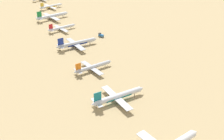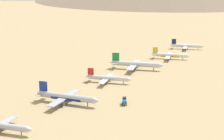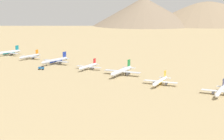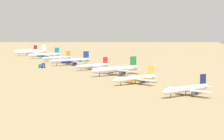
{
  "view_description": "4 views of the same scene",
  "coord_description": "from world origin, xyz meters",
  "px_view_note": "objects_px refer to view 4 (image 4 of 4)",
  "views": [
    {
      "loc": [
        -76.8,
        -217.31,
        97.02
      ],
      "look_at": [
        1.67,
        -63.78,
        6.63
      ],
      "focal_mm": 44.38,
      "sensor_mm": 36.0,
      "label": 1
    },
    {
      "loc": [
        115.35,
        -174.7,
        72.59
      ],
      "look_at": [
        -2.63,
        63.44,
        5.22
      ],
      "focal_mm": 62.38,
      "sensor_mm": 36.0,
      "label": 2
    },
    {
      "loc": [
        254.47,
        281.93,
        63.95
      ],
      "look_at": [
        14.97,
        89.89,
        6.48
      ],
      "focal_mm": 58.2,
      "sensor_mm": 36.0,
      "label": 3
    },
    {
      "loc": [
        143.11,
        358.07,
        31.9
      ],
      "look_at": [
        6.64,
        92.06,
        3.82
      ],
      "focal_mm": 72.36,
      "sensor_mm": 36.0,
      "label": 4
    }
  ],
  "objects_px": {
    "parked_jet_1": "(31,52)",
    "service_truck": "(42,65)",
    "parked_jet_2": "(45,55)",
    "parked_jet_3": "(57,58)",
    "parked_jet_5": "(93,66)",
    "parked_jet_7": "(136,78)",
    "parked_jet_4": "(71,61)",
    "parked_jet_6": "(116,69)",
    "parked_jet_0": "(26,51)",
    "parked_jet_8": "(187,89)"
  },
  "relations": [
    {
      "from": "parked_jet_5",
      "to": "service_truck",
      "type": "xyz_separation_m",
      "value": [
        28.46,
        -34.97,
        -1.08
      ]
    },
    {
      "from": "parked_jet_4",
      "to": "parked_jet_7",
      "type": "relative_size",
      "value": 1.21
    },
    {
      "from": "parked_jet_0",
      "to": "parked_jet_2",
      "type": "relative_size",
      "value": 0.9
    },
    {
      "from": "parked_jet_4",
      "to": "parked_jet_6",
      "type": "xyz_separation_m",
      "value": [
        3.92,
        90.61,
        0.25
      ]
    },
    {
      "from": "parked_jet_2",
      "to": "parked_jet_6",
      "type": "bearing_deg",
      "value": 86.32
    },
    {
      "from": "parked_jet_0",
      "to": "parked_jet_5",
      "type": "height_order",
      "value": "parked_jet_0"
    },
    {
      "from": "parked_jet_5",
      "to": "parked_jet_8",
      "type": "height_order",
      "value": "parked_jet_8"
    },
    {
      "from": "parked_jet_7",
      "to": "parked_jet_8",
      "type": "xyz_separation_m",
      "value": [
        0.74,
        49.01,
        -0.03
      ]
    },
    {
      "from": "parked_jet_6",
      "to": "parked_jet_2",
      "type": "bearing_deg",
      "value": -93.68
    },
    {
      "from": "parked_jet_5",
      "to": "parked_jet_6",
      "type": "bearing_deg",
      "value": 86.88
    },
    {
      "from": "parked_jet_6",
      "to": "parked_jet_7",
      "type": "distance_m",
      "value": 48.2
    },
    {
      "from": "parked_jet_1",
      "to": "parked_jet_4",
      "type": "bearing_deg",
      "value": 86.23
    },
    {
      "from": "parked_jet_6",
      "to": "parked_jet_7",
      "type": "bearing_deg",
      "value": 75.6
    },
    {
      "from": "parked_jet_5",
      "to": "service_truck",
      "type": "distance_m",
      "value": 45.1
    },
    {
      "from": "parked_jet_2",
      "to": "parked_jet_4",
      "type": "distance_m",
      "value": 92.83
    },
    {
      "from": "parked_jet_6",
      "to": "parked_jet_4",
      "type": "bearing_deg",
      "value": -92.48
    },
    {
      "from": "parked_jet_8",
      "to": "parked_jet_7",
      "type": "bearing_deg",
      "value": -90.86
    },
    {
      "from": "parked_jet_3",
      "to": "service_truck",
      "type": "bearing_deg",
      "value": 60.05
    },
    {
      "from": "parked_jet_1",
      "to": "parked_jet_6",
      "type": "height_order",
      "value": "parked_jet_1"
    },
    {
      "from": "parked_jet_4",
      "to": "parked_jet_1",
      "type": "bearing_deg",
      "value": -93.77
    },
    {
      "from": "parked_jet_7",
      "to": "service_truck",
      "type": "distance_m",
      "value": 124.68
    },
    {
      "from": "parked_jet_4",
      "to": "parked_jet_7",
      "type": "height_order",
      "value": "parked_jet_4"
    },
    {
      "from": "parked_jet_7",
      "to": "parked_jet_4",
      "type": "bearing_deg",
      "value": -96.61
    },
    {
      "from": "parked_jet_4",
      "to": "service_truck",
      "type": "xyz_separation_m",
      "value": [
        30.08,
        13.42,
        -1.76
      ]
    },
    {
      "from": "parked_jet_5",
      "to": "parked_jet_7",
      "type": "distance_m",
      "value": 90.03
    },
    {
      "from": "parked_jet_0",
      "to": "parked_jet_1",
      "type": "relative_size",
      "value": 0.79
    },
    {
      "from": "parked_jet_4",
      "to": "parked_jet_8",
      "type": "relative_size",
      "value": 1.23
    },
    {
      "from": "service_truck",
      "to": "parked_jet_4",
      "type": "bearing_deg",
      "value": -155.96
    },
    {
      "from": "parked_jet_7",
      "to": "parked_jet_8",
      "type": "relative_size",
      "value": 1.02
    },
    {
      "from": "parked_jet_0",
      "to": "service_truck",
      "type": "relative_size",
      "value": 5.96
    },
    {
      "from": "parked_jet_4",
      "to": "service_truck",
      "type": "height_order",
      "value": "parked_jet_4"
    },
    {
      "from": "parked_jet_6",
      "to": "parked_jet_7",
      "type": "relative_size",
      "value": 1.26
    },
    {
      "from": "parked_jet_5",
      "to": "parked_jet_8",
      "type": "distance_m",
      "value": 138.71
    },
    {
      "from": "parked_jet_2",
      "to": "parked_jet_6",
      "type": "height_order",
      "value": "parked_jet_6"
    },
    {
      "from": "parked_jet_1",
      "to": "service_truck",
      "type": "height_order",
      "value": "parked_jet_1"
    },
    {
      "from": "parked_jet_5",
      "to": "service_truck",
      "type": "relative_size",
      "value": 5.69
    },
    {
      "from": "parked_jet_4",
      "to": "parked_jet_8",
      "type": "bearing_deg",
      "value": 84.9
    },
    {
      "from": "parked_jet_2",
      "to": "parked_jet_7",
      "type": "xyz_separation_m",
      "value": [
        23.75,
        229.78,
        -0.42
      ]
    },
    {
      "from": "parked_jet_2",
      "to": "parked_jet_8",
      "type": "distance_m",
      "value": 279.86
    },
    {
      "from": "parked_jet_2",
      "to": "parked_jet_3",
      "type": "bearing_deg",
      "value": 86.75
    },
    {
      "from": "service_truck",
      "to": "parked_jet_5",
      "type": "bearing_deg",
      "value": 129.14
    },
    {
      "from": "parked_jet_0",
      "to": "parked_jet_1",
      "type": "height_order",
      "value": "parked_jet_1"
    },
    {
      "from": "parked_jet_8",
      "to": "service_truck",
      "type": "distance_m",
      "value": 173.39
    },
    {
      "from": "parked_jet_2",
      "to": "parked_jet_5",
      "type": "distance_m",
      "value": 141.21
    },
    {
      "from": "service_truck",
      "to": "parked_jet_1",
      "type": "bearing_deg",
      "value": -104.12
    },
    {
      "from": "parked_jet_5",
      "to": "parked_jet_6",
      "type": "distance_m",
      "value": 42.29
    },
    {
      "from": "parked_jet_4",
      "to": "service_truck",
      "type": "relative_size",
      "value": 7.04
    },
    {
      "from": "parked_jet_0",
      "to": "parked_jet_1",
      "type": "xyz_separation_m",
      "value": [
        7.4,
        46.75,
        0.92
      ]
    },
    {
      "from": "parked_jet_0",
      "to": "parked_jet_6",
      "type": "xyz_separation_m",
      "value": [
        20.8,
        281.15,
        0.84
      ]
    },
    {
      "from": "parked_jet_0",
      "to": "parked_jet_5",
      "type": "xyz_separation_m",
      "value": [
        18.5,
        238.94,
        -0.1
      ]
    }
  ]
}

